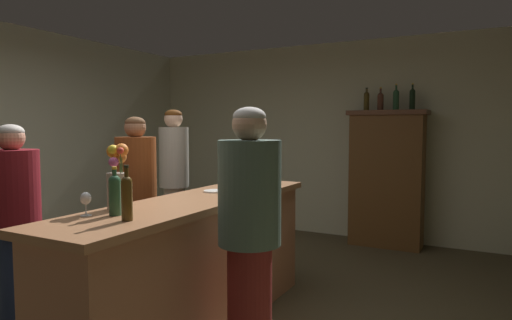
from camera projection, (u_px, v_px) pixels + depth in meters
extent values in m
plane|color=#493F29|center=(167.00, 318.00, 3.57)|extent=(8.64, 8.64, 0.00)
cube|color=#BDBC9B|center=(316.00, 139.00, 6.45)|extent=(5.31, 0.12, 2.70)
cube|color=#A56B4C|center=(196.00, 268.00, 3.32)|extent=(0.56, 2.48, 0.95)
cube|color=#9D6944|center=(195.00, 202.00, 3.29)|extent=(0.64, 2.59, 0.05)
cube|color=brown|center=(387.00, 179.00, 5.70)|extent=(0.89, 0.38, 1.74)
cube|color=#54311E|center=(388.00, 113.00, 5.64)|extent=(0.97, 0.44, 0.06)
cylinder|color=#264E33|center=(115.00, 198.00, 2.66)|extent=(0.07, 0.07, 0.21)
sphere|color=#264E33|center=(115.00, 181.00, 2.65)|extent=(0.07, 0.07, 0.07)
cylinder|color=#264E33|center=(114.00, 175.00, 2.65)|extent=(0.03, 0.03, 0.07)
cylinder|color=gold|center=(114.00, 168.00, 2.64)|extent=(0.03, 0.03, 0.02)
cylinder|color=#473513|center=(127.00, 201.00, 2.50)|extent=(0.06, 0.06, 0.22)
sphere|color=#473513|center=(127.00, 182.00, 2.50)|extent=(0.06, 0.06, 0.06)
cylinder|color=#473513|center=(126.00, 175.00, 2.49)|extent=(0.02, 0.02, 0.08)
cylinder|color=black|center=(126.00, 166.00, 2.49)|extent=(0.03, 0.03, 0.02)
cylinder|color=#2B4F26|center=(260.00, 173.00, 4.00)|extent=(0.06, 0.06, 0.23)
sphere|color=#2B4F26|center=(260.00, 160.00, 3.99)|extent=(0.06, 0.06, 0.06)
cylinder|color=#2B4F26|center=(260.00, 155.00, 3.99)|extent=(0.03, 0.03, 0.09)
cylinder|color=#A9232A|center=(260.00, 149.00, 3.99)|extent=(0.03, 0.03, 0.02)
cylinder|color=white|center=(229.00, 190.00, 3.71)|extent=(0.06, 0.06, 0.00)
cylinder|color=white|center=(229.00, 185.00, 3.71)|extent=(0.01, 0.01, 0.08)
ellipsoid|color=white|center=(229.00, 177.00, 3.70)|extent=(0.07, 0.07, 0.06)
cylinder|color=white|center=(86.00, 216.00, 2.65)|extent=(0.07, 0.07, 0.00)
cylinder|color=white|center=(86.00, 210.00, 2.64)|extent=(0.01, 0.01, 0.07)
ellipsoid|color=white|center=(86.00, 198.00, 2.64)|extent=(0.07, 0.07, 0.07)
cylinder|color=#A79686|center=(117.00, 191.00, 2.86)|extent=(0.13, 0.13, 0.23)
cylinder|color=#38602D|center=(121.00, 169.00, 2.81)|extent=(0.01, 0.01, 0.24)
sphere|color=red|center=(120.00, 151.00, 2.81)|extent=(0.04, 0.04, 0.04)
cylinder|color=#38602D|center=(122.00, 169.00, 2.87)|extent=(0.01, 0.01, 0.24)
sphere|color=orange|center=(122.00, 150.00, 2.86)|extent=(0.09, 0.09, 0.09)
cylinder|color=#38602D|center=(120.00, 172.00, 2.90)|extent=(0.01, 0.01, 0.20)
sphere|color=orange|center=(120.00, 157.00, 2.90)|extent=(0.09, 0.09, 0.09)
cylinder|color=#38602D|center=(114.00, 169.00, 2.87)|extent=(0.01, 0.01, 0.23)
sphere|color=orange|center=(113.00, 151.00, 2.86)|extent=(0.08, 0.08, 0.08)
cylinder|color=#38602D|center=(113.00, 169.00, 2.84)|extent=(0.01, 0.01, 0.24)
sphere|color=yellow|center=(113.00, 150.00, 2.83)|extent=(0.06, 0.06, 0.06)
cylinder|color=#38602D|center=(114.00, 175.00, 2.81)|extent=(0.01, 0.01, 0.17)
sphere|color=#BA4C89|center=(114.00, 162.00, 2.81)|extent=(0.06, 0.06, 0.06)
cylinder|color=white|center=(214.00, 191.00, 3.63)|extent=(0.18, 0.18, 0.01)
cylinder|color=#423512|center=(366.00, 103.00, 5.76)|extent=(0.07, 0.07, 0.21)
sphere|color=#423512|center=(367.00, 95.00, 5.75)|extent=(0.07, 0.07, 0.07)
cylinder|color=#423512|center=(367.00, 92.00, 5.75)|extent=(0.03, 0.03, 0.07)
cylinder|color=black|center=(367.00, 88.00, 5.75)|extent=(0.03, 0.03, 0.02)
cylinder|color=#48271B|center=(380.00, 103.00, 5.68)|extent=(0.08, 0.08, 0.19)
sphere|color=#48271B|center=(381.00, 96.00, 5.67)|extent=(0.08, 0.08, 0.08)
cylinder|color=#48271B|center=(381.00, 92.00, 5.67)|extent=(0.03, 0.03, 0.09)
cylinder|color=gold|center=(381.00, 88.00, 5.66)|extent=(0.03, 0.03, 0.02)
cylinder|color=#224629|center=(396.00, 102.00, 5.59)|extent=(0.07, 0.07, 0.22)
sphere|color=#224629|center=(396.00, 93.00, 5.58)|extent=(0.07, 0.07, 0.07)
cylinder|color=#224629|center=(396.00, 89.00, 5.57)|extent=(0.02, 0.02, 0.10)
cylinder|color=gold|center=(396.00, 84.00, 5.57)|extent=(0.03, 0.03, 0.02)
cylinder|color=black|center=(412.00, 101.00, 5.49)|extent=(0.07, 0.07, 0.22)
sphere|color=black|center=(413.00, 92.00, 5.49)|extent=(0.07, 0.07, 0.07)
cylinder|color=black|center=(413.00, 88.00, 5.48)|extent=(0.02, 0.02, 0.09)
cylinder|color=gold|center=(413.00, 84.00, 5.48)|extent=(0.03, 0.03, 0.02)
cylinder|color=#192645|center=(17.00, 281.00, 3.32)|extent=(0.27, 0.27, 0.76)
cylinder|color=maroon|center=(13.00, 190.00, 3.27)|extent=(0.38, 0.38, 0.60)
sphere|color=tan|center=(11.00, 138.00, 3.24)|extent=(0.20, 0.20, 0.20)
ellipsoid|color=#B8AFA4|center=(10.00, 132.00, 3.24)|extent=(0.19, 0.19, 0.11)
cylinder|color=#B1AB9B|center=(175.00, 224.00, 5.06)|extent=(0.24, 0.24, 0.86)
cylinder|color=#AAA696|center=(174.00, 157.00, 5.00)|extent=(0.33, 0.33, 0.68)
sphere|color=beige|center=(173.00, 119.00, 4.97)|extent=(0.21, 0.21, 0.21)
ellipsoid|color=#5D3210|center=(173.00, 115.00, 4.97)|extent=(0.20, 0.20, 0.11)
cylinder|color=#252C37|center=(138.00, 253.00, 3.96)|extent=(0.25, 0.25, 0.83)
cylinder|color=brown|center=(136.00, 172.00, 3.91)|extent=(0.35, 0.35, 0.62)
sphere|color=#946447|center=(135.00, 127.00, 3.88)|extent=(0.19, 0.19, 0.19)
ellipsoid|color=brown|center=(135.00, 123.00, 3.88)|extent=(0.18, 0.18, 0.10)
cylinder|color=maroon|center=(250.00, 310.00, 2.72)|extent=(0.27, 0.27, 0.82)
cylinder|color=#485F54|center=(250.00, 193.00, 2.67)|extent=(0.38, 0.38, 0.63)
sphere|color=tan|center=(249.00, 124.00, 2.64)|extent=(0.21, 0.21, 0.21)
ellipsoid|color=#B5B0A8|center=(249.00, 116.00, 2.64)|extent=(0.20, 0.20, 0.11)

